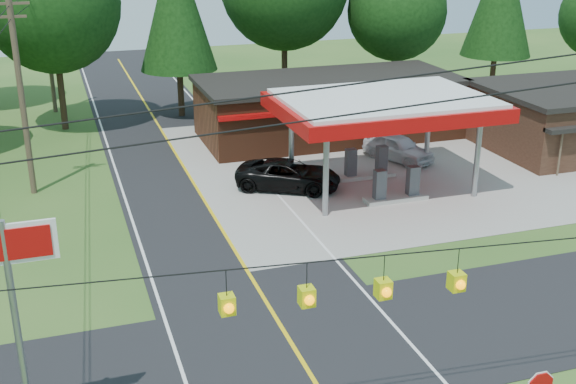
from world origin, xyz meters
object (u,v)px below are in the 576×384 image
object	(u,v)px
big_stop_sign	(11,286)
sedan_car	(398,148)
suv_car	(288,175)
gas_canopy	(384,108)

from	to	relation	value
big_stop_sign	sedan_car	bearing A→B (deg)	43.55
suv_car	big_stop_sign	bearing A→B (deg)	172.02
sedan_car	big_stop_sign	bearing A→B (deg)	-159.96
suv_car	sedan_car	world-z (taller)	sedan_car
suv_car	sedan_car	bearing A→B (deg)	-42.42
gas_canopy	big_stop_sign	bearing A→B (deg)	-138.56
gas_canopy	big_stop_sign	xyz separation A→B (m)	(-17.00, -15.01, 0.53)
gas_canopy	suv_car	distance (m)	5.91
gas_canopy	sedan_car	world-z (taller)	gas_canopy
big_stop_sign	gas_canopy	bearing A→B (deg)	41.44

